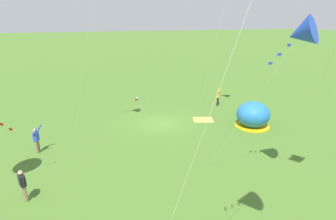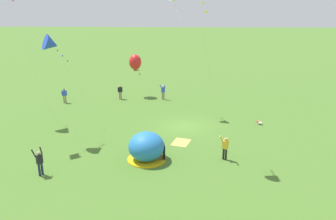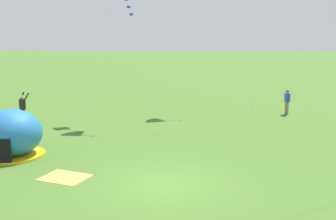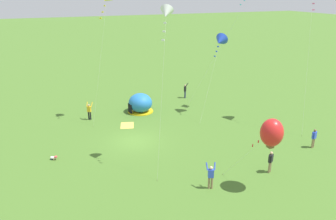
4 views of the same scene
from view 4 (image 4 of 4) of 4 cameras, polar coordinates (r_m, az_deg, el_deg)
The scene contains 12 objects.
ground_plane at distance 29.89m, azimuth -5.79°, elevation -5.39°, with size 300.00×300.00×0.00m, color #477028.
popup_tent at distance 36.52m, azimuth -4.84°, elevation 1.19°, with size 2.81×2.81×2.10m.
picnic_blanket at distance 33.29m, azimuth -7.13°, elevation -2.67°, with size 1.70×1.30×0.01m, color gold.
toddler_crawling at distance 28.10m, azimuth -19.25°, elevation -7.85°, with size 0.44×0.53×0.32m.
person_near_tent at distance 25.66m, azimuth 17.42°, elevation -8.43°, with size 0.39×0.53×1.72m.
person_strolling at distance 35.12m, azimuth -13.55°, elevation -0.11°, with size 0.68×0.72×1.89m.
person_far_back at distance 41.21m, azimuth 3.01°, elevation 3.46°, with size 0.72×0.68×1.89m.
person_arms_raised at distance 22.85m, azimuth 7.46°, elevation -11.26°, with size 0.60×0.71×1.89m.
person_center_field at distance 30.81m, azimuth 24.08°, elevation -4.38°, with size 0.34×0.57×1.72m.
kite_white at distance 23.20m, azimuth -0.33°, elevation 16.49°, with size 3.21×2.41×11.96m.
kite_red at distance 22.13m, azimuth 17.62°, elevation -3.79°, with size 3.43×2.51×5.17m.
kite_blue at distance 34.76m, azimuth 9.06°, elevation 11.79°, with size 3.19×4.18×8.70m.
Camera 4 is at (25.96, -7.33, 12.87)m, focal length 35.00 mm.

